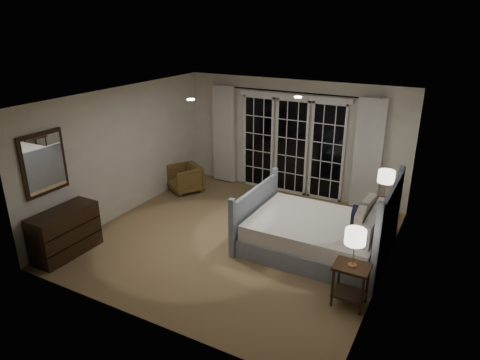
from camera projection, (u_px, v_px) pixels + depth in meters
The scene contains 20 objects.
floor at pixel (237, 238), 7.63m from camera, with size 5.00×5.00×0.00m, color #8F714D.
ceiling at pixel (237, 98), 6.74m from camera, with size 5.00×5.00×0.00m, color white.
wall_left at pixel (124, 152), 8.30m from camera, with size 0.02×5.00×2.50m, color beige.
wall_right at pixel (391, 201), 6.07m from camera, with size 0.02×5.00×2.50m, color beige.
wall_back at pixel (293, 138), 9.24m from camera, with size 5.00×0.02×2.50m, color beige.
wall_front at pixel (137, 235), 5.13m from camera, with size 5.00×0.02×2.50m, color beige.
french_doors at pixel (291, 146), 9.26m from camera, with size 2.50×0.04×2.20m.
curtain_rod at pixel (293, 92), 8.80m from camera, with size 0.03×0.03×3.50m, color black.
curtain_left at pixel (224, 134), 9.91m from camera, with size 0.55×0.10×2.25m, color silver.
curtain_right at pixel (368, 155), 8.44m from camera, with size 0.55×0.10×2.25m, color silver.
downlight_a at pixel (298, 97), 6.88m from camera, with size 0.12×0.12×0.01m, color white.
downlight_b at pixel (191, 100), 6.68m from camera, with size 0.12×0.12×0.01m, color white.
bed at pixel (319, 234), 7.08m from camera, with size 2.30×1.65×1.34m.
nightstand_left at pixel (351, 279), 5.74m from camera, with size 0.47×0.38×0.61m.
nightstand_right at pixel (382, 212), 7.63m from camera, with size 0.51×0.41×0.67m.
lamp_left at pixel (355, 237), 5.51m from camera, with size 0.28×0.28×0.53m.
lamp_right at pixel (386, 177), 7.39m from camera, with size 0.29×0.29×0.56m.
armchair at pixel (185, 179), 9.60m from camera, with size 0.65×0.67×0.61m, color brown.
dresser at pixel (65, 232), 7.00m from camera, with size 0.48×1.12×0.79m.
mirror at pixel (44, 163), 6.70m from camera, with size 0.05×0.85×1.00m.
Camera 1 is at (3.26, -5.92, 3.69)m, focal length 32.00 mm.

